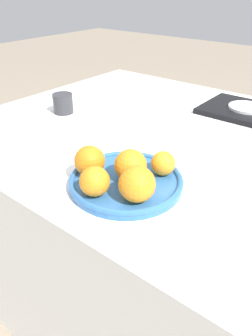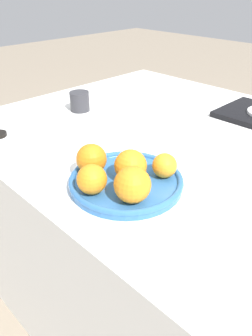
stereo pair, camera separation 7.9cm
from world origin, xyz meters
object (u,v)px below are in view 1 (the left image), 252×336
at_px(side_plate, 247,107).
at_px(orange_4, 163,163).
at_px(serving_tray, 246,111).
at_px(fruit_platter, 126,181).
at_px(cup_0, 63,103).
at_px(orange_2, 137,184).
at_px(orange_0, 131,165).
at_px(orange_3, 90,161).
at_px(orange_1, 94,181).

bearing_deg(side_plate, orange_4, -89.08).
relative_size(serving_tray, side_plate, 2.33).
xyz_separation_m(fruit_platter, cup_0, (-0.50, 0.24, 0.02)).
relative_size(orange_2, side_plate, 0.61).
bearing_deg(orange_2, orange_0, 137.38).
bearing_deg(serving_tray, cup_0, -142.24).
distance_m(orange_3, side_plate, 0.72).
xyz_separation_m(orange_3, cup_0, (-0.41, 0.28, -0.02)).
bearing_deg(orange_4, orange_0, -123.84).
xyz_separation_m(orange_3, orange_4, (0.14, 0.11, -0.01)).
relative_size(orange_0, orange_3, 1.03).
bearing_deg(cup_0, fruit_platter, -26.07).
height_order(orange_0, serving_tray, orange_0).
height_order(fruit_platter, side_plate, side_plate).
bearing_deg(orange_0, orange_2, -42.62).
relative_size(serving_tray, cup_0, 4.24).
distance_m(orange_3, cup_0, 0.50).
distance_m(orange_4, serving_tray, 0.59).
distance_m(serving_tray, cup_0, 0.69).
xyz_separation_m(orange_1, orange_2, (0.09, 0.04, 0.01)).
height_order(fruit_platter, cup_0, cup_0).
height_order(orange_0, side_plate, orange_0).
bearing_deg(orange_3, orange_1, -40.18).
xyz_separation_m(orange_3, serving_tray, (0.13, 0.70, -0.05)).
xyz_separation_m(orange_4, cup_0, (-0.55, 0.17, -0.01)).
bearing_deg(serving_tray, orange_4, -89.08).
distance_m(orange_0, orange_2, 0.09).
distance_m(fruit_platter, orange_1, 0.10).
bearing_deg(orange_4, serving_tray, 90.92).
xyz_separation_m(orange_1, orange_3, (-0.07, 0.06, 0.00)).
height_order(fruit_platter, orange_0, orange_0).
bearing_deg(orange_0, serving_tray, 86.71).
xyz_separation_m(fruit_platter, serving_tray, (0.05, 0.67, -0.00)).
bearing_deg(serving_tray, orange_3, -100.59).
distance_m(serving_tray, side_plate, 0.02).
bearing_deg(side_plate, cup_0, -142.24).
relative_size(orange_3, cup_0, 1.03).
relative_size(orange_4, cup_0, 0.83).
height_order(orange_0, orange_4, orange_0).
bearing_deg(side_plate, orange_3, -100.59).
xyz_separation_m(orange_2, cup_0, (-0.57, 0.29, -0.02)).
relative_size(orange_1, orange_3, 0.91).
bearing_deg(serving_tray, side_plate, 180.00).
xyz_separation_m(orange_2, orange_3, (-0.16, 0.01, -0.00)).
bearing_deg(orange_0, orange_4, 56.16).
bearing_deg(orange_3, orange_4, 39.08).
relative_size(orange_4, side_plate, 0.46).
height_order(orange_1, side_plate, orange_1).
relative_size(fruit_platter, cup_0, 3.81).
relative_size(orange_4, serving_tray, 0.20).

